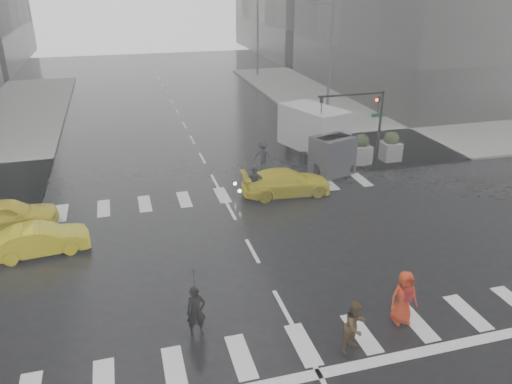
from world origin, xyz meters
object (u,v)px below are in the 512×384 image
object	(u,v)px
taxi_front	(7,216)
taxi_mid	(40,240)
pedestrian_brown	(355,326)
pedestrian_orange	(404,298)
traffic_signal_pole	(366,114)
box_truck	(318,135)

from	to	relation	value
taxi_front	taxi_mid	distance (m)	3.06
pedestrian_brown	taxi_mid	distance (m)	13.19
pedestrian_brown	pedestrian_orange	bearing A→B (deg)	-5.03
pedestrian_orange	traffic_signal_pole	bearing A→B (deg)	74.31
pedestrian_brown	taxi_front	world-z (taller)	pedestrian_brown
traffic_signal_pole	pedestrian_orange	xyz separation A→B (m)	(-5.47, -13.81, -2.27)
pedestrian_brown	traffic_signal_pole	bearing A→B (deg)	36.61
pedestrian_brown	taxi_front	xyz separation A→B (m)	(-11.49, 11.36, -0.14)
taxi_front	box_truck	bearing A→B (deg)	-78.82
pedestrian_orange	taxi_front	bearing A→B (deg)	148.14
pedestrian_brown	taxi_mid	bearing A→B (deg)	112.29
traffic_signal_pole	pedestrian_orange	world-z (taller)	traffic_signal_pole
pedestrian_brown	box_truck	distance (m)	16.89
box_truck	pedestrian_orange	bearing A→B (deg)	-120.03
traffic_signal_pole	taxi_mid	world-z (taller)	traffic_signal_pole
taxi_front	traffic_signal_pole	bearing A→B (deg)	-84.63
traffic_signal_pole	pedestrian_brown	xyz separation A→B (m)	(-7.59, -14.62, -2.35)
traffic_signal_pole	box_truck	distance (m)	3.09
taxi_front	box_truck	xyz separation A→B (m)	(16.78, 4.65, 0.99)
taxi_mid	box_truck	world-z (taller)	box_truck
traffic_signal_pole	taxi_mid	bearing A→B (deg)	-161.50
traffic_signal_pole	taxi_front	size ratio (longest dim) A/B	1.04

